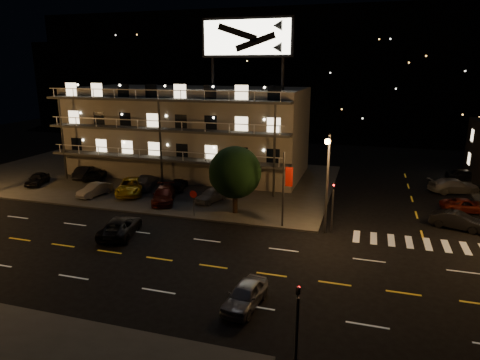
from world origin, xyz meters
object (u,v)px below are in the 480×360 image
(road_car_east, at_px, (245,295))
(road_car_west, at_px, (120,227))
(lot_car_2, at_px, (131,186))
(tree, at_px, (235,174))
(lot_car_7, at_px, (146,181))
(lot_car_4, at_px, (211,195))
(side_car_0, at_px, (458,221))

(road_car_east, relative_size, road_car_west, 0.78)
(lot_car_2, relative_size, road_car_west, 1.08)
(tree, bearing_deg, lot_car_2, 167.88)
(lot_car_7, relative_size, road_car_east, 1.27)
(lot_car_7, bearing_deg, lot_car_4, 152.54)
(road_car_west, bearing_deg, lot_car_7, -82.27)
(tree, xyz_separation_m, road_car_east, (5.20, -14.49, -3.09))
(tree, bearing_deg, side_car_0, 5.80)
(road_car_west, bearing_deg, side_car_0, -172.69)
(lot_car_7, bearing_deg, tree, 145.41)
(road_car_east, bearing_deg, side_car_0, 57.85)
(side_car_0, xyz_separation_m, road_car_west, (-25.85, -9.31, 0.01))
(lot_car_4, height_order, road_car_west, lot_car_4)
(lot_car_2, bearing_deg, lot_car_4, -20.14)
(lot_car_4, distance_m, side_car_0, 21.90)
(lot_car_7, distance_m, side_car_0, 30.55)
(lot_car_7, height_order, road_car_east, lot_car_7)
(lot_car_2, height_order, side_car_0, lot_car_2)
(side_car_0, bearing_deg, road_car_west, 127.73)
(tree, distance_m, side_car_0, 19.03)
(road_car_east, distance_m, road_car_west, 14.25)
(road_car_west, bearing_deg, road_car_east, 137.70)
(tree, relative_size, road_car_west, 1.20)
(lot_car_4, bearing_deg, tree, -20.02)
(side_car_0, bearing_deg, road_car_east, 158.49)
(lot_car_4, xyz_separation_m, road_car_west, (-3.96, -9.95, -0.10))
(lot_car_2, distance_m, side_car_0, 30.80)
(lot_car_2, bearing_deg, side_car_0, -21.05)
(lot_car_2, bearing_deg, tree, -31.87)
(side_car_0, distance_m, road_car_west, 27.47)
(lot_car_2, bearing_deg, lot_car_7, 60.58)
(side_car_0, height_order, road_car_east, side_car_0)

